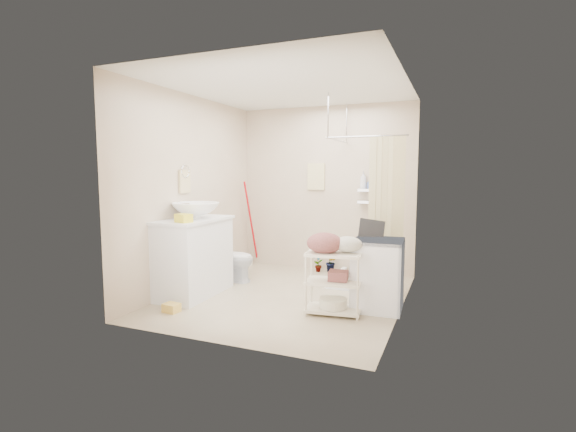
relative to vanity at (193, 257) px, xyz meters
The scene contains 23 objects.
floor 1.31m from the vanity, 17.60° to the left, with size 3.20×3.20×0.00m, color tan.
ceiling 2.43m from the vanity, 17.60° to the left, with size 2.80×3.20×0.04m, color silver.
wall_back 2.42m from the vanity, 59.48° to the left, with size 2.80×0.04×2.60m, color beige.
wall_front 1.88m from the vanity, 46.72° to the right, with size 2.80×0.04×2.60m, color beige.
wall_left 0.92m from the vanity, 123.11° to the left, with size 0.04×3.20×2.60m, color beige.
wall_right 2.71m from the vanity, ahead, with size 0.04×3.20×2.60m, color beige.
vanity is the anchor object (origin of this frame).
sink 0.60m from the vanity, 40.83° to the left, with size 0.59×0.59×0.20m, color white.
counter_basket 0.68m from the vanity, 68.43° to the right, with size 0.18×0.14×0.10m, color yellow.
floor_basket 0.82m from the vanity, 75.68° to the right, with size 0.25×0.20×0.14m, color #EEC450.
toilet 0.81m from the vanity, 81.34° to the left, with size 0.38×0.66×0.67m, color silver.
mop 1.83m from the vanity, 94.56° to the left, with size 0.13×0.13×1.40m, color #B8040D, non-canonical shape.
potted_plant_a 2.12m from the vanity, 58.05° to the left, with size 0.18×0.12×0.34m, color brown.
potted_plant_b 2.27m from the vanity, 54.24° to the left, with size 0.18×0.14×0.33m, color #9C4631.
hanging_towel 2.41m from the vanity, 62.59° to the left, with size 0.28×0.03×0.42m, color beige.
towel_ring 1.02m from the vanity, 142.63° to the left, with size 0.04×0.22×0.34m, color beige, non-canonical shape.
tp_holder 0.52m from the vanity, 115.57° to the left, with size 0.08×0.12×0.14m, color white, non-canonical shape.
shower 2.52m from the vanity, 35.20° to the left, with size 1.10×1.10×2.10m, color white, non-canonical shape.
shampoo_bottle_a 2.78m from the vanity, 46.90° to the left, with size 0.10×0.10×0.26m, color silver.
shampoo_bottle_b 2.80m from the vanity, 44.89° to the left, with size 0.07×0.07×0.15m, color #4F69B4.
washing_machine 2.32m from the vanity, ahead, with size 0.55×0.57×0.81m, color white.
laundry_rack 1.88m from the vanity, ahead, with size 0.60×0.35×0.83m, color beige, non-canonical shape.
ironing_board 2.20m from the vanity, 10.57° to the left, with size 0.30×0.09×1.05m, color black, non-canonical shape.
Camera 1 is at (1.95, -4.77, 1.57)m, focal length 26.00 mm.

